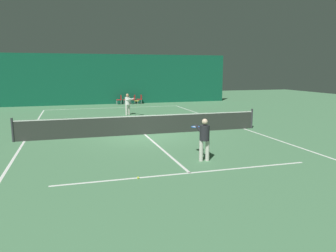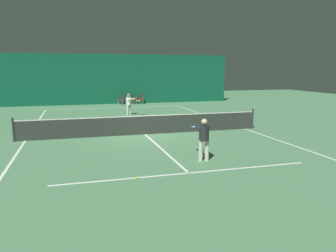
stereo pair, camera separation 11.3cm
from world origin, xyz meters
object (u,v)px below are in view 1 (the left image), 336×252
courtside_chair_1 (126,99)px  tennis_net (145,124)px  courtside_chair_2 (133,99)px  courtside_chair_3 (140,99)px  tennis_ball (138,178)px  courtside_chair_0 (120,99)px  player_near (204,136)px  player_far (128,103)px

courtside_chair_1 → tennis_net: bearing=-6.0°
courtside_chair_2 → courtside_chair_3: size_ratio=1.00×
tennis_net → courtside_chair_2: size_ratio=14.29×
tennis_net → courtside_chair_2: (2.17, 14.58, -0.03)m
courtside_chair_2 → tennis_net: bearing=-8.5°
tennis_ball → courtside_chair_0: bearing=83.1°
tennis_net → tennis_ball: 6.70m
player_near → courtside_chair_0: bearing=2.0°
player_far → courtside_chair_1: player_far is taller
player_near → courtside_chair_1: (0.57, 19.78, -0.39)m
player_near → courtside_chair_1: size_ratio=1.78×
player_far → courtside_chair_2: (1.75, 7.38, -0.39)m
courtside_chair_1 → courtside_chair_2: bearing=90.0°
courtside_chair_0 → courtside_chair_1: bearing=90.0°
courtside_chair_3 → player_far: bearing=-17.9°
player_far → courtside_chair_3: player_far is taller
courtside_chair_1 → courtside_chair_2: same height
courtside_chair_0 → courtside_chair_3: (1.90, 0.00, 0.00)m
courtside_chair_0 → tennis_ball: size_ratio=12.73×
tennis_net → courtside_chair_1: size_ratio=14.29×
tennis_net → player_far: 7.22m
courtside_chair_0 → tennis_ball: 21.22m
player_far → courtside_chair_2: bearing=132.9°
tennis_ball → courtside_chair_3: bearing=78.1°
courtside_chair_3 → courtside_chair_1: bearing=-90.0°
tennis_net → tennis_ball: bearing=-104.2°
courtside_chair_2 → tennis_ball: bearing=-10.2°
courtside_chair_1 → tennis_ball: bearing=-8.6°
courtside_chair_3 → tennis_ball: 21.53m
player_near → courtside_chair_3: bearing=-3.5°
player_near → courtside_chair_1: player_near is taller
player_near → tennis_ball: bearing=117.9°
player_far → courtside_chair_1: 7.48m
courtside_chair_1 → courtside_chair_2: size_ratio=1.00×
courtside_chair_0 → courtside_chair_2: same height
courtside_chair_1 → courtside_chair_2: (0.63, 0.00, 0.00)m
tennis_net → courtside_chair_2: 14.74m
player_far → courtside_chair_2: 7.60m
courtside_chair_0 → tennis_ball: (-2.54, -21.06, -0.45)m
courtside_chair_2 → player_near: bearing=-3.5°
courtside_chair_2 → courtside_chair_3: bearing=90.0°
tennis_net → player_far: (0.42, 7.20, 0.36)m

